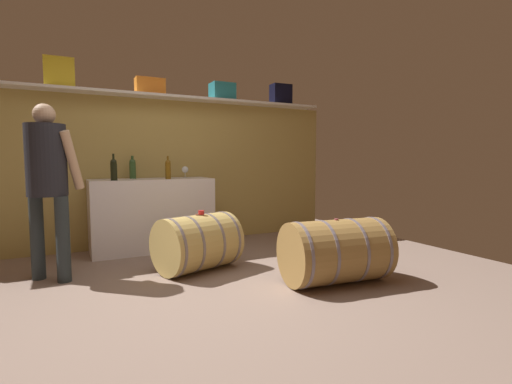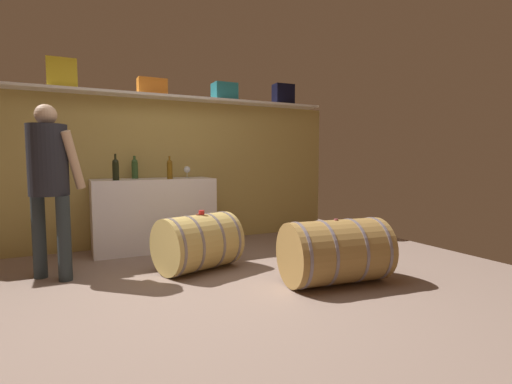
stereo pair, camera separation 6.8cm
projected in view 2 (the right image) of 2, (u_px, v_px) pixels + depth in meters
ground_plane at (188, 279)px, 3.69m from camera, size 6.62×7.75×0.02m
back_wall_panel at (151, 173)px, 5.13m from camera, size 5.42×0.10×1.95m
high_shelf_board at (152, 96)px, 4.91m from camera, size 4.99×0.40×0.03m
toolcase_yellow at (62, 74)px, 4.44m from camera, size 0.32×0.29×0.33m
toolcase_orange at (152, 87)px, 4.90m from camera, size 0.36×0.19×0.21m
toolcase_teal at (224, 92)px, 5.34m from camera, size 0.32×0.25×0.24m
toolcase_black at (283, 95)px, 5.76m from camera, size 0.31×0.21×0.30m
work_cabinet at (154, 214)px, 4.84m from camera, size 1.48×0.57×0.91m
wine_bottle_amber at (170, 169)px, 4.73m from camera, size 0.07×0.07×0.29m
wine_bottle_dark at (116, 169)px, 4.41m from camera, size 0.07×0.07×0.31m
wine_bottle_green at (135, 168)px, 4.83m from camera, size 0.08×0.08×0.29m
wine_glass at (187, 170)px, 5.09m from camera, size 0.09×0.09×0.15m
wine_barrel_near at (198, 242)px, 3.94m from camera, size 0.93×0.79×0.59m
wine_barrel_far at (335, 252)px, 3.51m from camera, size 1.01×0.69×0.61m
tasting_cup at (202, 212)px, 3.93m from camera, size 0.06×0.06×0.04m
winemaker_pouring at (49, 173)px, 3.58m from camera, size 0.51×0.50×1.66m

